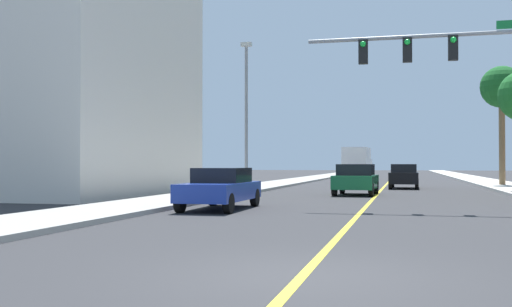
# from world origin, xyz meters

# --- Properties ---
(ground) EXTENTS (192.00, 192.00, 0.00)m
(ground) POSITION_xyz_m (0.00, 42.00, 0.00)
(ground) COLOR #2D2D30
(sidewalk_left) EXTENTS (3.17, 168.00, 0.15)m
(sidewalk_left) POSITION_xyz_m (-7.79, 42.00, 0.07)
(sidewalk_left) COLOR #9E9B93
(sidewalk_left) RESTS_ON ground
(sidewalk_right) EXTENTS (3.17, 168.00, 0.15)m
(sidewalk_right) POSITION_xyz_m (7.79, 42.00, 0.07)
(sidewalk_right) COLOR beige
(sidewalk_right) RESTS_ON ground
(lane_marking_center) EXTENTS (0.16, 144.00, 0.01)m
(lane_marking_center) POSITION_xyz_m (0.00, 42.00, 0.00)
(lane_marking_center) COLOR yellow
(lane_marking_center) RESTS_ON ground
(building_left_near) EXTENTS (12.72, 14.13, 15.64)m
(building_left_near) POSITION_xyz_m (-16.96, 19.33, 7.82)
(building_left_near) COLOR silver
(building_left_near) RESTS_ON ground
(traffic_signal_mast) EXTENTS (8.65, 0.36, 6.21)m
(traffic_signal_mast) POSITION_xyz_m (3.73, 12.97, 4.75)
(traffic_signal_mast) COLOR gray
(traffic_signal_mast) RESTS_ON sidewalk_right
(street_lamp) EXTENTS (0.56, 0.28, 7.78)m
(street_lamp) POSITION_xyz_m (-6.70, 22.15, 4.46)
(street_lamp) COLOR gray
(street_lamp) RESTS_ON sidewalk_left
(palm_far) EXTENTS (2.80, 2.80, 7.97)m
(palm_far) POSITION_xyz_m (7.69, 34.76, 6.56)
(palm_far) COLOR brown
(palm_far) RESTS_ON sidewalk_right
(car_green) EXTENTS (2.07, 3.91, 1.53)m
(car_green) POSITION_xyz_m (-0.99, 21.82, 0.78)
(car_green) COLOR #196638
(car_green) RESTS_ON ground
(car_black) EXTENTS (1.83, 4.38, 1.53)m
(car_black) POSITION_xyz_m (1.31, 30.56, 0.79)
(car_black) COLOR black
(car_black) RESTS_ON ground
(car_blue) EXTENTS (1.82, 4.42, 1.41)m
(car_blue) POSITION_xyz_m (-4.73, 11.35, 0.73)
(car_blue) COLOR #1E389E
(car_blue) RESTS_ON ground
(delivery_truck) EXTENTS (2.52, 8.41, 3.17)m
(delivery_truck) POSITION_xyz_m (-3.35, 53.72, 1.68)
(delivery_truck) COLOR silver
(delivery_truck) RESTS_ON ground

